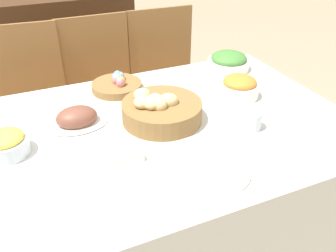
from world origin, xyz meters
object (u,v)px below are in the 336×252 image
knife (251,160)px  chair_far_left (32,109)px  carrot_bowl (239,87)px  sideboard (47,59)px  spoon (258,158)px  dinner_plate (213,171)px  pineapple_bowl (5,144)px  fork (171,184)px  chair_far_center (103,95)px  butter_dish (124,156)px  egg_basket (117,85)px  green_salad_bowl (229,61)px  bread_basket (161,110)px  drinking_cup (251,120)px  ham_platter (77,118)px  chair_far_right (167,83)px

knife → chair_far_left: bearing=117.5°
chair_far_left → carrot_bowl: chair_far_left is taller
sideboard → spoon: sideboard is taller
chair_far_left → dinner_plate: bearing=-62.3°
pineapple_bowl → fork: (0.45, -0.37, -0.04)m
chair_far_center → dinner_plate: bearing=-86.0°
carrot_bowl → fork: size_ratio=0.91×
spoon → butter_dish: (-0.42, 0.18, 0.01)m
dinner_plate → spoon: 0.18m
chair_far_left → pineapple_bowl: (-0.10, -0.79, 0.29)m
knife → egg_basket: bearing=108.6°
dinner_plate → knife: size_ratio=1.27×
fork → green_salad_bowl: bearing=46.3°
bread_basket → carrot_bowl: bread_basket is taller
carrot_bowl → pineapple_bowl: 0.97m
green_salad_bowl → pineapple_bowl: size_ratio=1.41×
carrot_bowl → knife: carrot_bowl is taller
sideboard → chair_far_center: bearing=-75.3°
bread_basket → dinner_plate: size_ratio=1.30×
fork → egg_basket: bearing=85.4°
egg_basket → drinking_cup: bearing=-54.6°
chair_far_center → ham_platter: 0.79m
chair_far_center → egg_basket: bearing=-93.5°
green_salad_bowl → dinner_plate: (-0.49, -0.70, -0.04)m
ham_platter → butter_dish: 0.30m
chair_far_right → pineapple_bowl: size_ratio=6.34×
chair_far_left → dinner_plate: size_ratio=3.98×
egg_basket → ham_platter: (-0.23, -0.23, 0.00)m
ham_platter → sideboard: bearing=88.8°
drinking_cup → sideboard: bearing=107.1°
fork → drinking_cup: size_ratio=2.33×
chair_far_center → fork: bearing=-93.2°
carrot_bowl → knife: bearing=-118.0°
drinking_cup → carrot_bowl: bearing=66.5°
spoon → drinking_cup: (0.09, 0.17, 0.03)m
spoon → pineapple_bowl: bearing=156.2°
green_salad_bowl → spoon: bearing=-114.1°
chair_far_right → dinner_plate: bearing=-104.5°
fork → spoon: (0.32, 0.00, 0.00)m
spoon → drinking_cup: size_ratio=2.33×
spoon → egg_basket: bearing=113.8°
chair_far_center → chair_far_right: bearing=-0.0°
green_salad_bowl → chair_far_center: bearing=141.3°
sideboard → ham_platter: sideboard is taller
sideboard → drinking_cup: (0.57, -1.84, 0.34)m
ham_platter → bread_basket: bearing=-17.7°
chair_far_right → dinner_plate: 1.23m
dinner_plate → drinking_cup: size_ratio=2.96×
fork → butter_dish: (-0.09, 0.18, 0.01)m
ham_platter → dinner_plate: bearing=-53.8°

